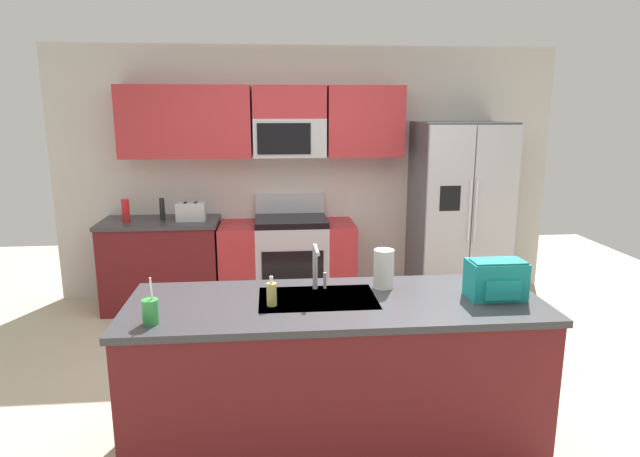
# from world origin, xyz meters

# --- Properties ---
(ground_plane) EXTENTS (9.00, 9.00, 0.00)m
(ground_plane) POSITION_xyz_m (0.00, 0.00, 0.00)
(ground_plane) COLOR beige
(ground_plane) RESTS_ON ground
(kitchen_wall_unit) EXTENTS (5.20, 0.43, 2.60)m
(kitchen_wall_unit) POSITION_xyz_m (-0.14, 2.08, 1.47)
(kitchen_wall_unit) COLOR beige
(kitchen_wall_unit) RESTS_ON ground
(back_counter) EXTENTS (1.15, 0.63, 0.90)m
(back_counter) POSITION_xyz_m (-1.49, 1.80, 0.45)
(back_counter) COLOR maroon
(back_counter) RESTS_ON ground
(range_oven) EXTENTS (1.36, 0.61, 1.10)m
(range_oven) POSITION_xyz_m (-0.23, 1.80, 0.44)
(range_oven) COLOR #B7BABF
(range_oven) RESTS_ON ground
(refrigerator) EXTENTS (0.90, 0.76, 1.85)m
(refrigerator) POSITION_xyz_m (1.52, 1.73, 0.93)
(refrigerator) COLOR #4C4F54
(refrigerator) RESTS_ON ground
(island_counter) EXTENTS (2.39, 0.85, 0.90)m
(island_counter) POSITION_xyz_m (-0.03, -0.64, 0.45)
(island_counter) COLOR maroon
(island_counter) RESTS_ON ground
(toaster) EXTENTS (0.28, 0.16, 0.18)m
(toaster) POSITION_xyz_m (-1.17, 1.75, 0.99)
(toaster) COLOR #B7BABF
(toaster) RESTS_ON back_counter
(pepper_mill) EXTENTS (0.05, 0.05, 0.22)m
(pepper_mill) POSITION_xyz_m (-1.46, 1.80, 1.01)
(pepper_mill) COLOR black
(pepper_mill) RESTS_ON back_counter
(bottle_red) EXTENTS (0.07, 0.07, 0.22)m
(bottle_red) POSITION_xyz_m (-1.80, 1.78, 1.01)
(bottle_red) COLOR red
(bottle_red) RESTS_ON back_counter
(sink_faucet) EXTENTS (0.08, 0.21, 0.28)m
(sink_faucet) POSITION_xyz_m (-0.13, -0.44, 1.07)
(sink_faucet) COLOR #B7BABF
(sink_faucet) RESTS_ON island_counter
(drink_cup_green) EXTENTS (0.08, 0.08, 0.25)m
(drink_cup_green) POSITION_xyz_m (-1.02, -0.89, 0.97)
(drink_cup_green) COLOR green
(drink_cup_green) RESTS_ON island_counter
(soap_dispenser) EXTENTS (0.06, 0.06, 0.17)m
(soap_dispenser) POSITION_xyz_m (-0.40, -0.68, 0.97)
(soap_dispenser) COLOR #D8CC66
(soap_dispenser) RESTS_ON island_counter
(paper_towel_roll) EXTENTS (0.12, 0.12, 0.24)m
(paper_towel_roll) POSITION_xyz_m (0.29, -0.43, 1.02)
(paper_towel_roll) COLOR white
(paper_towel_roll) RESTS_ON island_counter
(backpack) EXTENTS (0.32, 0.22, 0.23)m
(backpack) POSITION_xyz_m (0.89, -0.68, 1.02)
(backpack) COLOR teal
(backpack) RESTS_ON island_counter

